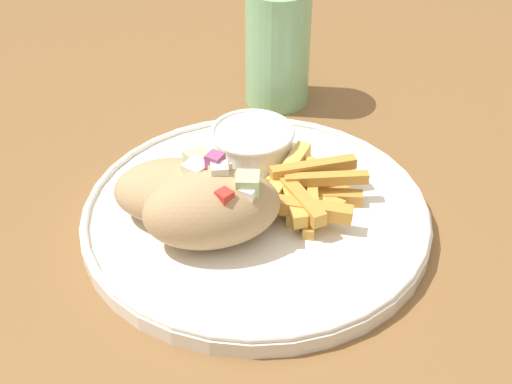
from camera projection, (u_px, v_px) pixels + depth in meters
table at (285, 267)px, 0.69m from camera, size 1.13×1.13×0.73m
plate at (256, 215)px, 0.61m from camera, size 0.30×0.30×0.02m
pita_sandwich_near at (213, 208)px, 0.56m from camera, size 0.12×0.08×0.07m
pita_sandwich_far at (178, 192)px, 0.59m from camera, size 0.12×0.11×0.06m
fries_pile at (305, 194)px, 0.60m from camera, size 0.11×0.11×0.03m
sauce_ramekin at (252, 143)px, 0.65m from camera, size 0.08×0.08×0.03m
water_glass at (278, 52)px, 0.75m from camera, size 0.07×0.07×0.13m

